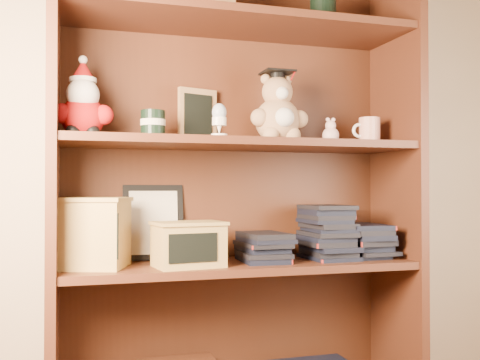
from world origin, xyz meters
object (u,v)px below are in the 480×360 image
at_px(bookcase, 235,192).
at_px(teacher_mug, 369,131).
at_px(treats_box, 94,232).
at_px(grad_teddy_bear, 278,114).

relative_size(bookcase, teacher_mug, 15.24).
height_order(bookcase, treats_box, bookcase).
height_order(bookcase, grad_teddy_bear, bookcase).
bearing_deg(teacher_mug, grad_teddy_bear, -178.77).
distance_m(grad_teddy_bear, treats_box, 0.71).
xyz_separation_m(bookcase, teacher_mug, (0.48, -0.05, 0.22)).
xyz_separation_m(teacher_mug, treats_box, (-0.94, -0.00, -0.34)).
relative_size(bookcase, treats_box, 6.45).
bearing_deg(teacher_mug, treats_box, -179.94).
height_order(bookcase, teacher_mug, bookcase).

